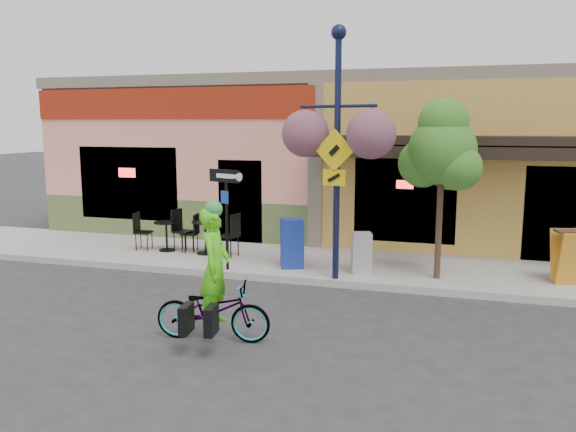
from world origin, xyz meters
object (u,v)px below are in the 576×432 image
object	(u,v)px
cyclist_rider	(215,283)
newspaper_box_blue	(292,243)
lamp_post	(337,156)
one_way_sign	(227,220)
newspaper_box_grey	(361,253)
building	(378,155)
street_tree	(441,189)
bicycle	(213,311)

from	to	relation	value
cyclist_rider	newspaper_box_blue	world-z (taller)	cyclist_rider
lamp_post	cyclist_rider	bearing A→B (deg)	-97.82
one_way_sign	newspaper_box_grey	distance (m)	2.90
building	cyclist_rider	distance (m)	10.35
newspaper_box_blue	street_tree	size ratio (longest dim) A/B	0.29
one_way_sign	cyclist_rider	bearing A→B (deg)	-50.17
building	newspaper_box_grey	size ratio (longest dim) A/B	21.44
building	street_tree	xyz separation A→B (m)	(2.06, -6.25, -0.29)
cyclist_rider	street_tree	bearing A→B (deg)	-44.72
bicycle	newspaper_box_blue	size ratio (longest dim) A/B	1.64
one_way_sign	bicycle	bearing A→B (deg)	-50.92
building	lamp_post	size ratio (longest dim) A/B	3.70
building	bicycle	bearing A→B (deg)	-95.97
cyclist_rider	building	bearing A→B (deg)	-12.51
one_way_sign	street_tree	xyz separation A→B (m)	(4.31, 0.55, 0.74)
cyclist_rider	lamp_post	size ratio (longest dim) A/B	0.36
one_way_sign	street_tree	bearing A→B (deg)	27.26
cyclist_rider	street_tree	world-z (taller)	street_tree
cyclist_rider	newspaper_box_grey	distance (m)	4.23
newspaper_box_blue	street_tree	bearing A→B (deg)	-22.35
lamp_post	street_tree	size ratio (longest dim) A/B	1.36
newspaper_box_blue	building	bearing A→B (deg)	58.98
building	one_way_sign	size ratio (longest dim) A/B	8.51
bicycle	lamp_post	bearing A→B (deg)	-26.07
building	lamp_post	xyz separation A→B (m)	(0.11, -6.85, 0.36)
building	bicycle	size ratio (longest dim) A/B	10.40
lamp_post	building	bearing A→B (deg)	101.55
bicycle	one_way_sign	distance (m)	3.68
newspaper_box_blue	newspaper_box_grey	bearing A→B (deg)	-23.76
bicycle	street_tree	bearing A→B (deg)	-45.17
building	lamp_post	distance (m)	6.86
building	street_tree	world-z (taller)	building
lamp_post	newspaper_box_blue	distance (m)	2.30
bicycle	newspaper_box_grey	world-z (taller)	newspaper_box_grey
bicycle	street_tree	world-z (taller)	street_tree
building	lamp_post	world-z (taller)	lamp_post
bicycle	newspaper_box_grey	bearing A→B (deg)	-28.99
building	lamp_post	bearing A→B (deg)	-89.11
building	newspaper_box_blue	size ratio (longest dim) A/B	17.08
lamp_post	one_way_sign	world-z (taller)	lamp_post
street_tree	cyclist_rider	bearing A→B (deg)	-127.90
cyclist_rider	street_tree	xyz separation A→B (m)	(3.08, 3.96, 1.07)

